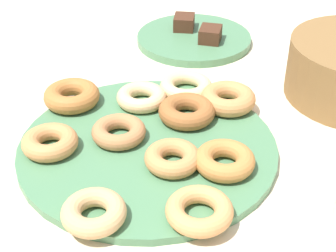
{
  "coord_description": "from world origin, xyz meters",
  "views": [
    {
      "loc": [
        0.61,
        -0.01,
        0.45
      ],
      "look_at": [
        0.0,
        0.03,
        0.04
      ],
      "focal_mm": 54.73,
      "sensor_mm": 36.0,
      "label": 1
    }
  ],
  "objects_px": {
    "donut_2": "(50,142)",
    "brownie_near": "(184,22)",
    "donut_4": "(187,111)",
    "donut_5": "(119,132)",
    "donut_9": "(199,211)",
    "donut_6": "(225,160)",
    "donut_1": "(94,212)",
    "donut_10": "(141,97)",
    "donut_plate": "(148,147)",
    "cake_plate": "(194,39)",
    "donut_8": "(228,99)",
    "brownie_far": "(210,34)",
    "donut_3": "(72,96)",
    "donut_0": "(172,158)",
    "donut_7": "(186,86)"
  },
  "relations": [
    {
      "from": "donut_2",
      "to": "brownie_near",
      "type": "relative_size",
      "value": 1.63
    },
    {
      "from": "donut_4",
      "to": "donut_5",
      "type": "bearing_deg",
      "value": -66.23
    },
    {
      "from": "donut_2",
      "to": "donut_9",
      "type": "distance_m",
      "value": 0.25
    },
    {
      "from": "donut_4",
      "to": "donut_6",
      "type": "height_order",
      "value": "donut_4"
    },
    {
      "from": "donut_1",
      "to": "donut_2",
      "type": "distance_m",
      "value": 0.16
    },
    {
      "from": "donut_10",
      "to": "donut_plate",
      "type": "bearing_deg",
      "value": 3.29
    },
    {
      "from": "cake_plate",
      "to": "donut_8",
      "type": "bearing_deg",
      "value": 5.42
    },
    {
      "from": "donut_9",
      "to": "brownie_far",
      "type": "bearing_deg",
      "value": 171.04
    },
    {
      "from": "donut_10",
      "to": "brownie_far",
      "type": "bearing_deg",
      "value": 147.84
    },
    {
      "from": "donut_plate",
      "to": "brownie_far",
      "type": "bearing_deg",
      "value": 158.15
    },
    {
      "from": "donut_3",
      "to": "donut_10",
      "type": "xyz_separation_m",
      "value": [
        0.01,
        0.11,
        -0.0
      ]
    },
    {
      "from": "donut_0",
      "to": "donut_2",
      "type": "distance_m",
      "value": 0.18
    },
    {
      "from": "donut_6",
      "to": "donut_10",
      "type": "relative_size",
      "value": 1.02
    },
    {
      "from": "donut_1",
      "to": "donut_8",
      "type": "height_order",
      "value": "donut_8"
    },
    {
      "from": "donut_0",
      "to": "donut_2",
      "type": "relative_size",
      "value": 0.96
    },
    {
      "from": "donut_3",
      "to": "donut_4",
      "type": "height_order",
      "value": "donut_3"
    },
    {
      "from": "donut_2",
      "to": "donut_10",
      "type": "distance_m",
      "value": 0.18
    },
    {
      "from": "brownie_far",
      "to": "brownie_near",
      "type": "bearing_deg",
      "value": -143.97
    },
    {
      "from": "brownie_near",
      "to": "donut_2",
      "type": "bearing_deg",
      "value": -29.12
    },
    {
      "from": "donut_7",
      "to": "donut_1",
      "type": "bearing_deg",
      "value": -25.05
    },
    {
      "from": "donut_2",
      "to": "donut_10",
      "type": "height_order",
      "value": "donut_2"
    },
    {
      "from": "donut_plate",
      "to": "donut_2",
      "type": "xyz_separation_m",
      "value": [
        0.01,
        -0.14,
        0.02
      ]
    },
    {
      "from": "donut_7",
      "to": "donut_3",
      "type": "bearing_deg",
      "value": -82.8
    },
    {
      "from": "brownie_far",
      "to": "donut_5",
      "type": "bearing_deg",
      "value": -28.83
    },
    {
      "from": "donut_plate",
      "to": "donut_6",
      "type": "distance_m",
      "value": 0.12
    },
    {
      "from": "donut_2",
      "to": "donut_10",
      "type": "relative_size",
      "value": 0.99
    },
    {
      "from": "donut_8",
      "to": "cake_plate",
      "type": "relative_size",
      "value": 0.38
    },
    {
      "from": "donut_10",
      "to": "donut_9",
      "type": "bearing_deg",
      "value": 13.44
    },
    {
      "from": "donut_plate",
      "to": "donut_7",
      "type": "distance_m",
      "value": 0.16
    },
    {
      "from": "donut_5",
      "to": "donut_2",
      "type": "bearing_deg",
      "value": -77.4
    },
    {
      "from": "donut_4",
      "to": "donut_9",
      "type": "distance_m",
      "value": 0.22
    },
    {
      "from": "donut_5",
      "to": "donut_1",
      "type": "bearing_deg",
      "value": -9.06
    },
    {
      "from": "donut_3",
      "to": "donut_4",
      "type": "xyz_separation_m",
      "value": [
        0.06,
        0.18,
        -0.0
      ]
    },
    {
      "from": "donut_6",
      "to": "brownie_near",
      "type": "height_order",
      "value": "brownie_near"
    },
    {
      "from": "brownie_far",
      "to": "donut_1",
      "type": "bearing_deg",
      "value": -22.6
    },
    {
      "from": "donut_5",
      "to": "donut_8",
      "type": "xyz_separation_m",
      "value": [
        -0.08,
        0.18,
        0.0
      ]
    },
    {
      "from": "donut_3",
      "to": "cake_plate",
      "type": "xyz_separation_m",
      "value": [
        -0.25,
        0.23,
        -0.02
      ]
    },
    {
      "from": "donut_7",
      "to": "brownie_near",
      "type": "distance_m",
      "value": 0.26
    },
    {
      "from": "donut_9",
      "to": "donut_10",
      "type": "xyz_separation_m",
      "value": [
        -0.27,
        -0.06,
        0.0
      ]
    },
    {
      "from": "donut_4",
      "to": "donut_8",
      "type": "distance_m",
      "value": 0.08
    },
    {
      "from": "donut_2",
      "to": "brownie_far",
      "type": "xyz_separation_m",
      "value": [
        -0.35,
        0.28,
        0.0
      ]
    },
    {
      "from": "donut_plate",
      "to": "cake_plate",
      "type": "height_order",
      "value": "cake_plate"
    },
    {
      "from": "donut_6",
      "to": "brownie_far",
      "type": "relative_size",
      "value": 1.68
    },
    {
      "from": "donut_9",
      "to": "cake_plate",
      "type": "xyz_separation_m",
      "value": [
        -0.53,
        0.05,
        -0.02
      ]
    },
    {
      "from": "cake_plate",
      "to": "brownie_near",
      "type": "xyz_separation_m",
      "value": [
        -0.04,
        -0.02,
        0.02
      ]
    },
    {
      "from": "donut_3",
      "to": "brownie_far",
      "type": "height_order",
      "value": "brownie_far"
    },
    {
      "from": "donut_0",
      "to": "brownie_far",
      "type": "xyz_separation_m",
      "value": [
        -0.39,
        0.1,
        0.01
      ]
    },
    {
      "from": "donut_5",
      "to": "donut_8",
      "type": "bearing_deg",
      "value": 114.33
    },
    {
      "from": "donut_0",
      "to": "donut_2",
      "type": "bearing_deg",
      "value": -105.38
    },
    {
      "from": "donut_plate",
      "to": "brownie_near",
      "type": "distance_m",
      "value": 0.42
    }
  ]
}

